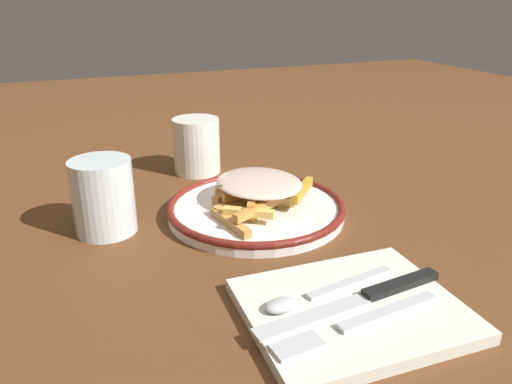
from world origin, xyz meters
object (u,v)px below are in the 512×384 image
(plate, at_px, (256,208))
(spoon, at_px, (309,296))
(knife, at_px, (368,296))
(coffee_mug, at_px, (196,145))
(fork, at_px, (359,323))
(napkin, at_px, (352,310))
(water_glass, at_px, (103,196))
(fries_heap, at_px, (257,189))

(plate, xyz_separation_m, spoon, (-0.22, 0.03, 0.01))
(knife, distance_m, coffee_mug, 0.45)
(knife, bearing_deg, fork, 135.36)
(napkin, bearing_deg, water_glass, 35.73)
(water_glass, xyz_separation_m, coffee_mug, (0.18, -0.17, -0.00))
(knife, xyz_separation_m, coffee_mug, (0.45, 0.05, 0.03))
(plate, xyz_separation_m, fries_heap, (0.00, -0.00, 0.03))
(knife, xyz_separation_m, spoon, (0.02, 0.05, 0.00))
(fries_heap, relative_size, spoon, 1.16)
(water_glass, bearing_deg, knife, -141.55)
(fries_heap, height_order, water_glass, water_glass)
(plate, distance_m, fork, 0.28)
(knife, bearing_deg, fries_heap, 3.82)
(fries_heap, bearing_deg, fork, 177.06)
(spoon, bearing_deg, knife, -111.07)
(napkin, relative_size, spoon, 1.32)
(knife, bearing_deg, water_glass, 38.45)
(fries_heap, bearing_deg, plate, 148.90)
(napkin, bearing_deg, fries_heap, -0.51)
(plate, height_order, knife, same)
(plate, bearing_deg, spoon, 171.29)
(napkin, relative_size, knife, 0.95)
(fries_heap, height_order, knife, fries_heap)
(napkin, xyz_separation_m, fork, (-0.03, 0.01, 0.01))
(knife, xyz_separation_m, water_glass, (0.27, 0.22, 0.03))
(fork, distance_m, spoon, 0.06)
(fork, xyz_separation_m, knife, (0.03, -0.03, 0.00))
(fork, bearing_deg, napkin, -22.48)
(fork, xyz_separation_m, water_glass, (0.30, 0.18, 0.03))
(coffee_mug, bearing_deg, napkin, -176.63)
(spoon, bearing_deg, fries_heap, -9.15)
(fries_heap, distance_m, napkin, 0.25)
(fork, bearing_deg, knife, -44.64)
(fork, relative_size, knife, 0.84)
(plate, bearing_deg, knife, -175.56)
(fork, height_order, coffee_mug, coffee_mug)
(coffee_mug, bearing_deg, spoon, 178.94)
(fork, height_order, water_glass, water_glass)
(plate, distance_m, coffee_mug, 0.21)
(plate, relative_size, fork, 1.38)
(napkin, height_order, spoon, spoon)
(fork, distance_m, water_glass, 0.36)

